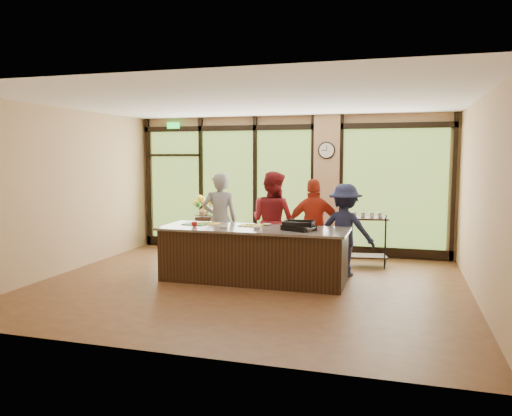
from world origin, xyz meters
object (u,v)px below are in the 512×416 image
Objects in this scene: cook_left at (220,220)px; roasting_pan at (299,228)px; flower_stand at (203,233)px; bar_cart at (367,234)px; island_base at (253,255)px; cook_right at (345,230)px.

cook_left is 1.96m from roasting_pan.
flower_stand is 0.73× the size of bar_cart.
island_base is 2.48m from bar_cart.
island_base is 1.71m from cook_right.
roasting_pan is at bearing 129.17° from cook_left.
cook_right reaches higher than island_base.
flower_stand is at bearing 128.09° from island_base.
cook_right is at bearing 156.81° from cook_left.
island_base is 6.52× the size of roasting_pan.
island_base is 0.96m from roasting_pan.
flower_stand is 3.78m from bar_cart.
island_base is 3.11m from flower_stand.
island_base is at bearing 114.79° from cook_left.
cook_right is 0.97m from bar_cart.
roasting_pan is at bearing -128.20° from bar_cart.
roasting_pan is 0.62× the size of flower_stand.
bar_cart reaches higher than flower_stand.
cook_right is 1.12m from roasting_pan.
roasting_pan is 2.07m from bar_cart.
flower_stand is at bearing -16.48° from cook_right.
cook_left is 2.85m from bar_cart.
bar_cart is at bearing -100.84° from cook_right.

